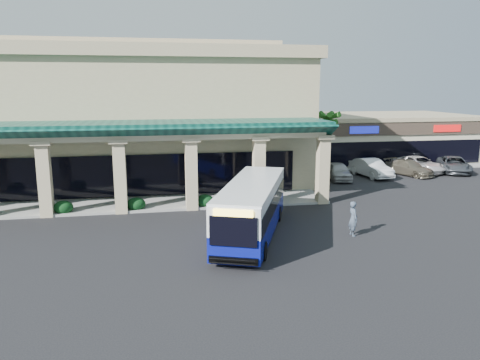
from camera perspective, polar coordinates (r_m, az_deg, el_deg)
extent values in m
plane|color=black|center=(26.54, 1.66, -6.12)|extent=(110.00, 110.00, 0.00)
imported|color=#3F4C5D|center=(26.05, 13.62, -4.59)|extent=(0.49, 0.72, 1.91)
imported|color=#B1B1B1|center=(41.43, 11.91, 1.06)|extent=(2.42, 4.56, 1.48)
imported|color=white|center=(43.40, 15.68, 1.43)|extent=(2.36, 5.07, 1.61)
imported|color=#645D4D|center=(45.25, 19.93, 1.41)|extent=(3.51, 5.11, 1.37)
imported|color=silver|center=(47.12, 20.91, 1.78)|extent=(3.60, 5.75, 1.48)
imported|color=#454A51|center=(48.36, 24.62, 1.73)|extent=(4.49, 5.92, 1.49)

